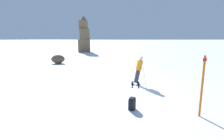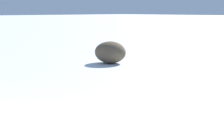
{
  "view_description": "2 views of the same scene",
  "coord_description": "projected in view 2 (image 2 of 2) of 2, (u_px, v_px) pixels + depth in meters",
  "views": [
    {
      "loc": [
        -0.93,
        -10.25,
        2.9
      ],
      "look_at": [
        -0.12,
        1.5,
        0.64
      ],
      "focal_mm": 28.0,
      "sensor_mm": 36.0,
      "label": 1
    },
    {
      "loc": [
        6.53,
        -1.89,
        2.3
      ],
      "look_at": [
        0.11,
        3.98,
        0.91
      ],
      "focal_mm": 60.0,
      "sensor_mm": 36.0,
      "label": 2
    }
  ],
  "objects": [
    {
      "name": "exposed_boulder_0",
      "position": [
        110.0,
        52.0,
        16.33
      ],
      "size": [
        1.48,
        1.26,
        0.96
      ],
      "primitive_type": "ellipsoid",
      "color": "brown",
      "rests_on": "ground"
    }
  ]
}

